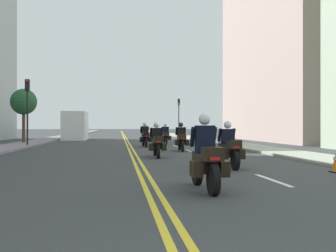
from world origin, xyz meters
TOP-DOWN VIEW (x-y plane):
  - ground_plane at (0.00, 48.00)m, footprint 264.00×264.00m
  - sidewalk_left at (-7.59, 48.00)m, footprint 2.34×144.00m
  - sidewalk_right at (7.59, 48.00)m, footprint 2.34×144.00m
  - centreline_yellow_inner at (-0.12, 48.00)m, footprint 0.12×132.00m
  - centreline_yellow_outer at (0.12, 48.00)m, footprint 0.12×132.00m
  - lane_dashes_white at (3.21, 29.00)m, footprint 0.14×56.40m
  - building_right_1 at (16.64, 35.43)m, footprint 9.32×21.61m
  - motorcycle_0 at (1.15, 6.57)m, footprint 0.77×2.15m
  - motorcycle_1 at (2.91, 11.05)m, footprint 0.77×2.25m
  - motorcycle_2 at (0.96, 15.84)m, footprint 0.76×2.21m
  - motorcycle_3 at (2.73, 20.10)m, footprint 0.78×2.12m
  - motorcycle_4 at (1.03, 24.94)m, footprint 0.78×2.22m
  - motorcycle_5 at (2.85, 28.72)m, footprint 0.76×2.12m
  - traffic_cone_0 at (5.78, 9.43)m, footprint 0.33×0.33m
  - traffic_light_near at (-6.83, 26.04)m, footprint 0.28×0.38m
  - traffic_light_far at (6.83, 48.25)m, footprint 0.28×0.38m
  - street_tree_0 at (-8.08, 30.49)m, footprint 2.03×2.03m
  - parked_truck at (-5.03, 39.65)m, footprint 2.20×6.50m

SIDE VIEW (x-z plane):
  - ground_plane at x=0.00m, z-range 0.00..0.00m
  - centreline_yellow_inner at x=-0.12m, z-range 0.00..0.01m
  - centreline_yellow_outer at x=0.12m, z-range 0.00..0.01m
  - lane_dashes_white at x=3.21m, z-range 0.00..0.01m
  - sidewalk_left at x=-7.59m, z-range 0.00..0.12m
  - sidewalk_right at x=7.59m, z-range 0.00..0.12m
  - traffic_cone_0 at x=5.78m, z-range 0.00..0.66m
  - motorcycle_1 at x=2.91m, z-range -0.15..1.42m
  - motorcycle_2 at x=0.96m, z-range -0.14..1.44m
  - motorcycle_3 at x=2.73m, z-range -0.14..1.45m
  - motorcycle_0 at x=1.15m, z-range -0.18..1.50m
  - motorcycle_5 at x=2.85m, z-range -0.14..1.47m
  - motorcycle_4 at x=1.03m, z-range -0.16..1.50m
  - parked_truck at x=-5.03m, z-range -0.13..2.67m
  - traffic_light_near at x=-6.83m, z-range 0.89..5.43m
  - street_tree_0 at x=-8.08m, z-range 1.10..5.40m
  - traffic_light_far at x=6.83m, z-range 0.90..5.73m
  - building_right_1 at x=16.64m, z-range 0.00..20.53m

